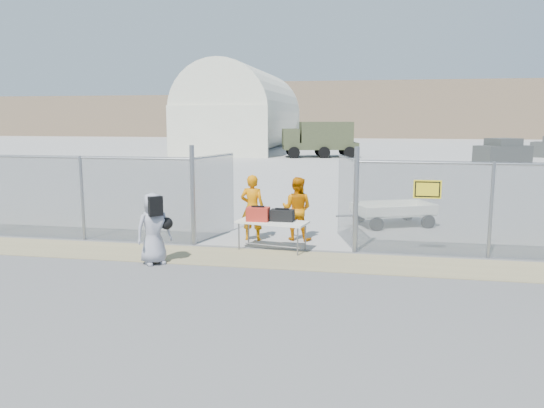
% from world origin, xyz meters
% --- Properties ---
extents(ground, '(160.00, 160.00, 0.00)m').
position_xyz_m(ground, '(0.00, 0.00, 0.00)').
color(ground, '#4B4B4B').
extents(tarmac_inside, '(160.00, 80.00, 0.01)m').
position_xyz_m(tarmac_inside, '(0.00, 42.00, 0.01)').
color(tarmac_inside, '#A09F9B').
rests_on(tarmac_inside, ground).
extents(dirt_strip, '(44.00, 1.60, 0.01)m').
position_xyz_m(dirt_strip, '(0.00, 1.00, 0.01)').
color(dirt_strip, '#95895E').
rests_on(dirt_strip, ground).
extents(distant_hills, '(140.00, 6.00, 9.00)m').
position_xyz_m(distant_hills, '(5.00, 78.00, 4.50)').
color(distant_hills, '#7F684F').
rests_on(distant_hills, ground).
extents(chain_link_fence, '(40.00, 0.20, 2.20)m').
position_xyz_m(chain_link_fence, '(0.00, 2.00, 1.10)').
color(chain_link_fence, gray).
rests_on(chain_link_fence, ground).
extents(quonset_hangar, '(9.00, 18.00, 8.00)m').
position_xyz_m(quonset_hangar, '(-10.00, 40.00, 4.00)').
color(quonset_hangar, silver).
rests_on(quonset_hangar, ground).
extents(folding_table, '(1.79, 1.02, 0.72)m').
position_xyz_m(folding_table, '(0.04, 1.81, 0.36)').
color(folding_table, white).
rests_on(folding_table, ground).
extents(orange_bag, '(0.53, 0.35, 0.33)m').
position_xyz_m(orange_bag, '(-0.30, 1.79, 0.88)').
color(orange_bag, red).
rests_on(orange_bag, folding_table).
extents(black_duffel, '(0.57, 0.35, 0.27)m').
position_xyz_m(black_duffel, '(0.27, 1.89, 0.85)').
color(black_duffel, black).
rests_on(black_duffel, folding_table).
extents(security_worker_left, '(0.64, 0.42, 1.72)m').
position_xyz_m(security_worker_left, '(-0.66, 2.75, 0.86)').
color(security_worker_left, orange).
rests_on(security_worker_left, ground).
extents(security_worker_right, '(0.88, 0.73, 1.65)m').
position_xyz_m(security_worker_right, '(0.46, 3.01, 0.83)').
color(security_worker_right, orange).
rests_on(security_worker_right, ground).
extents(visitor, '(0.90, 0.88, 1.57)m').
position_xyz_m(visitor, '(-2.27, 0.17, 0.78)').
color(visitor, '#9495A2').
rests_on(visitor, ground).
extents(utility_trailer, '(3.29, 2.57, 0.71)m').
position_xyz_m(utility_trailer, '(3.00, 5.43, 0.36)').
color(utility_trailer, white).
rests_on(utility_trailer, ground).
extents(military_truck, '(6.37, 3.57, 2.87)m').
position_xyz_m(military_truck, '(-1.86, 32.89, 1.43)').
color(military_truck, '#3F462A').
rests_on(military_truck, ground).
extents(parked_vehicle_near, '(4.16, 3.48, 1.73)m').
position_xyz_m(parked_vehicle_near, '(11.32, 29.09, 0.86)').
color(parked_vehicle_near, '#3E413E').
rests_on(parked_vehicle_near, ground).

